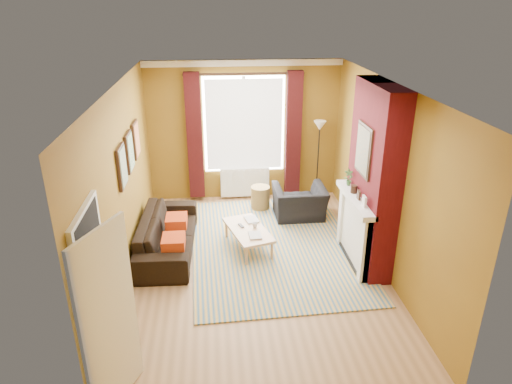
% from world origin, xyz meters
% --- Properties ---
extents(ground, '(5.50, 5.50, 0.00)m').
position_xyz_m(ground, '(0.00, 0.00, 0.00)').
color(ground, olive).
rests_on(ground, ground).
extents(room_walls, '(3.82, 5.54, 2.83)m').
position_xyz_m(room_walls, '(0.64, 0.27, 1.39)').
color(room_walls, brown).
rests_on(room_walls, ground).
extents(striped_rug, '(2.85, 3.85, 0.02)m').
position_xyz_m(striped_rug, '(0.33, 0.59, 0.01)').
color(striped_rug, '#32608A').
rests_on(striped_rug, ground).
extents(sofa, '(0.90, 2.14, 0.62)m').
position_xyz_m(sofa, '(-1.42, 0.62, 0.31)').
color(sofa, black).
rests_on(sofa, ground).
extents(armchair, '(0.96, 0.84, 0.62)m').
position_xyz_m(armchair, '(0.96, 1.62, 0.31)').
color(armchair, black).
rests_on(armchair, ground).
extents(coffee_table, '(0.83, 1.20, 0.36)m').
position_xyz_m(coffee_table, '(-0.10, 0.56, 0.32)').
color(coffee_table, tan).
rests_on(coffee_table, ground).
extents(wicker_stool, '(0.38, 0.38, 0.46)m').
position_xyz_m(wicker_stool, '(0.26, 2.10, 0.23)').
color(wicker_stool, olive).
rests_on(wicker_stool, ground).
extents(floor_lamp, '(0.31, 0.31, 1.67)m').
position_xyz_m(floor_lamp, '(1.45, 2.40, 1.32)').
color(floor_lamp, black).
rests_on(floor_lamp, ground).
extents(book_a, '(0.21, 0.28, 0.03)m').
position_xyz_m(book_a, '(-0.11, 0.30, 0.38)').
color(book_a, '#999999').
rests_on(book_a, coffee_table).
extents(book_b, '(0.27, 0.33, 0.02)m').
position_xyz_m(book_b, '(-0.12, 0.85, 0.37)').
color(book_b, '#999999').
rests_on(book_b, coffee_table).
extents(mug, '(0.12, 0.12, 0.08)m').
position_xyz_m(mug, '(0.01, 0.60, 0.40)').
color(mug, '#999999').
rests_on(mug, coffee_table).
extents(tv_remote, '(0.10, 0.16, 0.02)m').
position_xyz_m(tv_remote, '(-0.21, 0.67, 0.37)').
color(tv_remote, '#262629').
rests_on(tv_remote, coffee_table).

